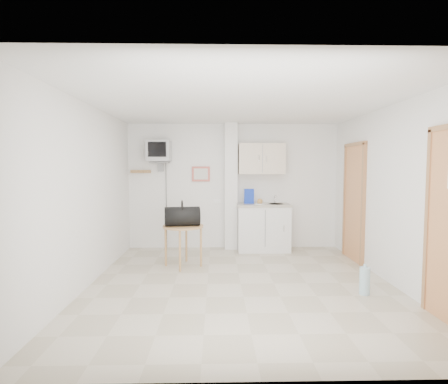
{
  "coord_description": "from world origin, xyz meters",
  "views": [
    {
      "loc": [
        -0.34,
        -4.79,
        1.63
      ],
      "look_at": [
        -0.22,
        0.6,
        1.25
      ],
      "focal_mm": 28.0,
      "sensor_mm": 36.0,
      "label": 1
    }
  ],
  "objects_px": {
    "crt_television": "(159,152)",
    "duffel_bag": "(182,216)",
    "round_table": "(183,230)",
    "water_bottle": "(365,281)"
  },
  "relations": [
    {
      "from": "crt_television",
      "to": "duffel_bag",
      "type": "xyz_separation_m",
      "value": [
        0.55,
        -1.17,
        -1.09
      ]
    },
    {
      "from": "round_table",
      "to": "water_bottle",
      "type": "relative_size",
      "value": 1.73
    },
    {
      "from": "water_bottle",
      "to": "crt_television",
      "type": "bearing_deg",
      "value": 140.7
    },
    {
      "from": "round_table",
      "to": "duffel_bag",
      "type": "relative_size",
      "value": 1.12
    },
    {
      "from": "crt_television",
      "to": "round_table",
      "type": "distance_m",
      "value": 1.84
    },
    {
      "from": "water_bottle",
      "to": "duffel_bag",
      "type": "bearing_deg",
      "value": 152.26
    },
    {
      "from": "duffel_bag",
      "to": "water_bottle",
      "type": "relative_size",
      "value": 1.54
    },
    {
      "from": "crt_television",
      "to": "round_table",
      "type": "height_order",
      "value": "crt_television"
    },
    {
      "from": "crt_television",
      "to": "round_table",
      "type": "relative_size",
      "value": 3.16
    },
    {
      "from": "duffel_bag",
      "to": "round_table",
      "type": "bearing_deg",
      "value": 70.4
    }
  ]
}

